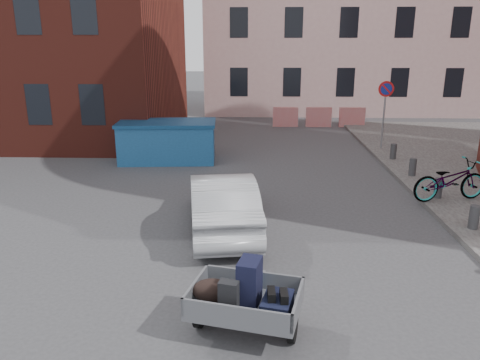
{
  "coord_description": "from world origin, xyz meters",
  "views": [
    {
      "loc": [
        1.01,
        -8.95,
        4.26
      ],
      "look_at": [
        0.64,
        1.61,
        1.1
      ],
      "focal_mm": 35.0,
      "sensor_mm": 36.0,
      "label": 1
    }
  ],
  "objects_px": {
    "trailer": "(245,298)",
    "dumpster": "(168,141)",
    "bicycle": "(450,180)",
    "silver_car": "(222,202)"
  },
  "relations": [
    {
      "from": "silver_car",
      "to": "bicycle",
      "type": "relative_size",
      "value": 1.93
    },
    {
      "from": "dumpster",
      "to": "silver_car",
      "type": "xyz_separation_m",
      "value": [
        2.46,
        -6.41,
        -0.06
      ]
    },
    {
      "from": "trailer",
      "to": "dumpster",
      "type": "xyz_separation_m",
      "value": [
        -3.08,
        10.48,
        0.13
      ]
    },
    {
      "from": "trailer",
      "to": "dumpster",
      "type": "distance_m",
      "value": 10.93
    },
    {
      "from": "dumpster",
      "to": "bicycle",
      "type": "bearing_deg",
      "value": -31.97
    },
    {
      "from": "trailer",
      "to": "dumpster",
      "type": "height_order",
      "value": "dumpster"
    },
    {
      "from": "dumpster",
      "to": "bicycle",
      "type": "relative_size",
      "value": 1.7
    },
    {
      "from": "bicycle",
      "to": "dumpster",
      "type": "bearing_deg",
      "value": 48.05
    },
    {
      "from": "silver_car",
      "to": "dumpster",
      "type": "bearing_deg",
      "value": -77.59
    },
    {
      "from": "trailer",
      "to": "dumpster",
      "type": "bearing_deg",
      "value": 119.59
    }
  ]
}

